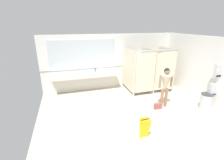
% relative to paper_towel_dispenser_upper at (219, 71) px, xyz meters
% --- Properties ---
extents(ground_plane, '(6.76, 6.75, 0.10)m').
position_rel_paper_towel_dispenser_upper_xyz_m(ground_plane, '(-3.01, 0.15, -1.53)').
color(ground_plane, '#B2A899').
extents(wall_back, '(6.76, 0.12, 2.63)m').
position_rel_paper_towel_dispenser_upper_xyz_m(wall_back, '(-3.01, 3.29, -0.17)').
color(wall_back, silver).
rests_on(wall_back, ground_plane).
extents(wall_side_right, '(0.12, 6.75, 2.63)m').
position_rel_paper_towel_dispenser_upper_xyz_m(wall_side_right, '(0.13, 0.15, -0.17)').
color(wall_side_right, silver).
rests_on(wall_side_right, ground_plane).
extents(wall_back_tile_band, '(6.76, 0.01, 0.06)m').
position_rel_paper_towel_dispenser_upper_xyz_m(wall_back_tile_band, '(-3.01, 3.22, -0.43)').
color(wall_back_tile_band, '#9E937F').
rests_on(wall_back_tile_band, wall_back).
extents(vanity_counter, '(3.15, 0.58, 1.01)m').
position_rel_paper_towel_dispenser_upper_xyz_m(vanity_counter, '(-4.44, 3.01, -0.82)').
color(vanity_counter, silver).
rests_on(vanity_counter, ground_plane).
extents(mirror_panel, '(3.05, 0.02, 1.36)m').
position_rel_paper_towel_dispenser_upper_xyz_m(mirror_panel, '(-4.44, 3.21, 0.25)').
color(mirror_panel, silver).
rests_on(mirror_panel, wall_back).
extents(bathroom_stalls, '(2.05, 1.52, 2.03)m').
position_rel_paper_towel_dispenser_upper_xyz_m(bathroom_stalls, '(-1.48, 2.25, -0.42)').
color(bathroom_stalls, beige).
rests_on(bathroom_stalls, ground_plane).
extents(paper_towel_dispenser_upper, '(0.38, 0.13, 0.48)m').
position_rel_paper_towel_dispenser_upper_xyz_m(paper_towel_dispenser_upper, '(0.00, 0.00, 0.00)').
color(paper_towel_dispenser_upper, '#B7BABF').
rests_on(paper_towel_dispenser_upper, wall_side_right).
extents(paper_towel_dispenser_lower, '(0.40, 0.13, 0.50)m').
position_rel_paper_towel_dispenser_upper_xyz_m(paper_towel_dispenser_lower, '(-0.00, 0.03, -0.74)').
color(paper_towel_dispenser_lower, '#B7BABF').
rests_on(paper_towel_dispenser_lower, wall_side_right).
extents(trash_bin, '(0.41, 0.41, 0.60)m').
position_rel_paper_towel_dispenser_upper_xyz_m(trash_bin, '(-0.30, 0.00, -1.18)').
color(trash_bin, '#B7BABF').
rests_on(trash_bin, ground_plane).
extents(person_standing, '(0.55, 0.43, 1.56)m').
position_rel_paper_towel_dispenser_upper_xyz_m(person_standing, '(-1.75, 0.59, -0.51)').
color(person_standing, '#8C664C').
rests_on(person_standing, ground_plane).
extents(handbag, '(0.31, 0.10, 0.39)m').
position_rel_paper_towel_dispenser_upper_xyz_m(handbag, '(-2.04, 0.49, -1.35)').
color(handbag, '#934C42').
rests_on(handbag, ground_plane).
extents(soap_dispenser, '(0.07, 0.07, 0.18)m').
position_rel_paper_towel_dispenser_upper_xyz_m(soap_dispenser, '(-3.92, 3.09, -0.51)').
color(soap_dispenser, teal).
rests_on(soap_dispenser, vanity_counter).
extents(paper_cup, '(0.07, 0.07, 0.10)m').
position_rel_paper_towel_dispenser_upper_xyz_m(paper_cup, '(-4.33, 2.83, -0.54)').
color(paper_cup, white).
rests_on(paper_cup, vanity_counter).
extents(wet_floor_sign, '(0.28, 0.19, 0.59)m').
position_rel_paper_towel_dispenser_upper_xyz_m(wet_floor_sign, '(-3.30, -0.81, -1.18)').
color(wet_floor_sign, yellow).
rests_on(wet_floor_sign, ground_plane).
extents(floor_drain_cover, '(0.14, 0.14, 0.01)m').
position_rel_paper_towel_dispenser_upper_xyz_m(floor_drain_cover, '(-1.87, 0.90, -1.48)').
color(floor_drain_cover, '#B7BABF').
rests_on(floor_drain_cover, ground_plane).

